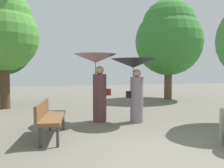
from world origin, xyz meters
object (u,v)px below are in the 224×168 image
at_px(park_bench, 49,116).
at_px(tree_near_left, 5,45).
at_px(person_right, 134,74).
at_px(tree_mid_right, 169,37).
at_px(person_left, 97,73).
at_px(path_marker_post, 222,126).
at_px(tree_mid_left, 3,30).

height_order(park_bench, tree_near_left, tree_near_left).
bearing_deg(person_right, tree_mid_right, -34.50).
xyz_separation_m(person_left, path_marker_post, (2.10, -2.75, -1.08)).
relative_size(park_bench, tree_mid_right, 0.29).
height_order(park_bench, tree_mid_right, tree_mid_right).
height_order(person_left, tree_near_left, tree_near_left).
relative_size(person_left, tree_mid_right, 0.38).
relative_size(person_left, park_bench, 1.30).
xyz_separation_m(person_left, tree_near_left, (-3.33, 4.75, 1.26)).
bearing_deg(tree_mid_left, park_bench, -69.64).
xyz_separation_m(person_left, park_bench, (-1.39, -1.38, -0.94)).
height_order(park_bench, path_marker_post, park_bench).
bearing_deg(path_marker_post, park_bench, 158.52).
height_order(person_right, park_bench, person_right).
bearing_deg(tree_mid_right, park_bench, -136.93).
xyz_separation_m(person_left, tree_mid_left, (-3.11, 3.27, 1.67)).
distance_m(person_right, park_bench, 2.77).
bearing_deg(tree_mid_right, path_marker_post, -110.48).
bearing_deg(tree_mid_right, person_right, -128.11).
relative_size(person_left, tree_near_left, 0.49).
xyz_separation_m(park_bench, tree_near_left, (-1.94, 6.13, 2.20)).
bearing_deg(tree_near_left, tree_mid_left, -81.69).
xyz_separation_m(person_right, tree_mid_right, (3.72, 4.74, 1.89)).
bearing_deg(person_left, person_right, -106.99).
bearing_deg(person_right, tree_mid_left, 52.17).
bearing_deg(person_left, tree_mid_right, -43.89).
height_order(person_left, person_right, person_left).
bearing_deg(person_right, park_bench, 115.99).
xyz_separation_m(person_left, person_right, (1.03, -0.39, -0.04)).
relative_size(person_right, path_marker_post, 2.52).
height_order(person_right, tree_near_left, tree_near_left).
height_order(tree_near_left, path_marker_post, tree_near_left).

